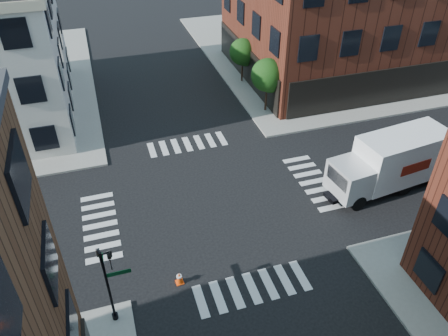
% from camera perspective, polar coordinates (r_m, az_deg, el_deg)
% --- Properties ---
extents(ground, '(120.00, 120.00, 0.00)m').
position_cam_1_polar(ground, '(27.64, -1.39, -4.48)').
color(ground, black).
rests_on(ground, ground).
extents(sidewalk_ne, '(30.00, 30.00, 0.15)m').
position_cam_1_polar(sidewalk_ne, '(52.21, 15.03, 14.98)').
color(sidewalk_ne, gray).
rests_on(sidewalk_ne, ground).
extents(building_ne, '(25.00, 16.00, 12.00)m').
position_cam_1_polar(building_ne, '(46.21, 18.88, 19.41)').
color(building_ne, '#481C12').
rests_on(building_ne, ground).
extents(tree_near, '(2.69, 2.69, 4.49)m').
position_cam_1_polar(tree_near, '(36.11, 5.78, 11.77)').
color(tree_near, black).
rests_on(tree_near, ground).
extents(tree_far, '(2.43, 2.43, 4.07)m').
position_cam_1_polar(tree_far, '(41.35, 2.53, 14.75)').
color(tree_far, black).
rests_on(tree_far, ground).
extents(signal_pole, '(1.29, 1.24, 4.60)m').
position_cam_1_polar(signal_pole, '(20.34, -14.90, -13.71)').
color(signal_pole, black).
rests_on(signal_pole, ground).
extents(box_truck, '(8.47, 3.44, 3.75)m').
position_cam_1_polar(box_truck, '(29.70, 21.05, 0.74)').
color(box_truck, white).
rests_on(box_truck, ground).
extents(traffic_cone, '(0.43, 0.43, 0.74)m').
position_cam_1_polar(traffic_cone, '(23.06, -5.86, -14.09)').
color(traffic_cone, '#FD480B').
rests_on(traffic_cone, ground).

